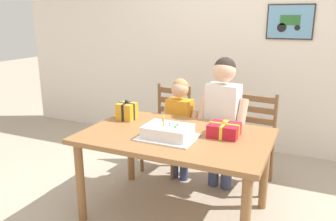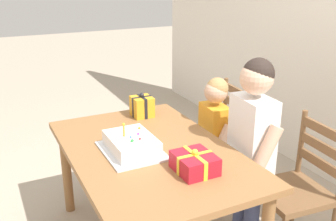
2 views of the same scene
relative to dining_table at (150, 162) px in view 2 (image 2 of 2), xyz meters
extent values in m
cube|color=olive|center=(0.00, 0.00, 0.07)|extent=(1.50, 0.97, 0.04)
cylinder|color=olive|center=(-0.67, -0.40, -0.30)|extent=(0.07, 0.07, 0.69)
cylinder|color=olive|center=(-0.67, 0.40, -0.30)|extent=(0.07, 0.07, 0.69)
cube|color=silver|center=(-0.02, -0.11, 0.09)|extent=(0.44, 0.34, 0.01)
cube|color=white|center=(-0.02, -0.11, 0.15)|extent=(0.36, 0.26, 0.09)
cylinder|color=orange|center=(-0.04, -0.15, 0.23)|extent=(0.01, 0.01, 0.07)
sphere|color=yellow|center=(-0.04, -0.15, 0.27)|extent=(0.02, 0.02, 0.02)
sphere|color=blue|center=(0.00, -0.12, 0.20)|extent=(0.01, 0.01, 0.01)
sphere|color=green|center=(0.06, -0.14, 0.20)|extent=(0.02, 0.02, 0.02)
sphere|color=red|center=(0.05, -0.08, 0.20)|extent=(0.01, 0.01, 0.01)
sphere|color=purple|center=(-0.02, -0.06, 0.20)|extent=(0.01, 0.01, 0.01)
sphere|color=orange|center=(-0.11, -0.02, 0.20)|extent=(0.02, 0.02, 0.02)
cube|color=gold|center=(-0.57, 0.19, 0.17)|extent=(0.15, 0.15, 0.15)
cube|color=black|center=(-0.57, 0.19, 0.17)|extent=(0.16, 0.02, 0.16)
cube|color=black|center=(-0.57, 0.19, 0.17)|extent=(0.02, 0.15, 0.16)
sphere|color=black|center=(-0.57, 0.19, 0.26)|extent=(0.04, 0.04, 0.04)
cube|color=red|center=(0.37, 0.11, 0.14)|extent=(0.23, 0.21, 0.10)
cube|color=yellow|center=(0.37, 0.11, 0.14)|extent=(0.24, 0.02, 0.11)
cube|color=yellow|center=(0.37, 0.11, 0.14)|extent=(0.02, 0.21, 0.11)
sphere|color=yellow|center=(0.37, 0.11, 0.21)|extent=(0.04, 0.04, 0.04)
cube|color=brown|center=(-0.45, 0.79, -0.19)|extent=(0.46, 0.46, 0.04)
cylinder|color=brown|center=(-0.28, 0.58, -0.43)|extent=(0.04, 0.04, 0.43)
cylinder|color=brown|center=(-0.66, 0.62, -0.43)|extent=(0.04, 0.04, 0.43)
cylinder|color=brown|center=(-0.25, 0.96, -0.43)|extent=(0.04, 0.04, 0.43)
cylinder|color=brown|center=(-0.63, 1.00, -0.43)|extent=(0.04, 0.04, 0.43)
cylinder|color=brown|center=(-0.25, 0.96, 0.05)|extent=(0.04, 0.04, 0.45)
cylinder|color=brown|center=(-0.63, 1.00, 0.05)|extent=(0.04, 0.04, 0.45)
cube|color=brown|center=(-0.44, 0.98, -0.01)|extent=(0.36, 0.06, 0.06)
cube|color=brown|center=(-0.44, 0.98, 0.10)|extent=(0.36, 0.06, 0.06)
cube|color=brown|center=(-0.44, 0.98, 0.21)|extent=(0.36, 0.06, 0.06)
cube|color=brown|center=(0.45, 0.79, -0.19)|extent=(0.46, 0.46, 0.04)
cylinder|color=brown|center=(0.25, 0.62, -0.43)|extent=(0.04, 0.04, 0.43)
cylinder|color=brown|center=(0.28, 1.00, -0.43)|extent=(0.04, 0.04, 0.43)
cylinder|color=brown|center=(0.28, 1.00, 0.05)|extent=(0.04, 0.04, 0.45)
cube|color=brown|center=(0.47, 0.98, -0.01)|extent=(0.36, 0.06, 0.06)
cube|color=brown|center=(0.47, 0.98, 0.10)|extent=(0.36, 0.06, 0.06)
cube|color=brown|center=(0.47, 0.98, 0.21)|extent=(0.36, 0.06, 0.06)
cylinder|color=#38426B|center=(0.28, 0.62, -0.40)|extent=(0.10, 0.10, 0.49)
cylinder|color=#38426B|center=(0.15, 0.63, -0.40)|extent=(0.10, 0.10, 0.49)
cube|color=white|center=(0.22, 0.63, 0.12)|extent=(0.32, 0.21, 0.56)
cylinder|color=#E0B293|center=(0.40, 0.57, 0.11)|extent=(0.10, 0.24, 0.37)
cylinder|color=#E0B293|center=(0.02, 0.60, 0.11)|extent=(0.10, 0.24, 0.37)
sphere|color=#E0B293|center=(0.22, 0.63, 0.53)|extent=(0.21, 0.21, 0.21)
sphere|color=#2D231E|center=(0.22, 0.64, 0.55)|extent=(0.20, 0.20, 0.20)
cylinder|color=#38426B|center=(-0.17, 0.62, -0.44)|extent=(0.09, 0.09, 0.40)
cylinder|color=#38426B|center=(-0.28, 0.63, -0.44)|extent=(0.09, 0.09, 0.40)
cube|color=orange|center=(-0.22, 0.63, -0.01)|extent=(0.26, 0.18, 0.46)
cylinder|color=tan|center=(-0.07, 0.58, -0.03)|extent=(0.09, 0.19, 0.30)
cylinder|color=tan|center=(-0.38, 0.61, -0.03)|extent=(0.09, 0.19, 0.30)
sphere|color=tan|center=(-0.22, 0.63, 0.32)|extent=(0.17, 0.17, 0.17)
sphere|color=#A87F4C|center=(-0.22, 0.64, 0.34)|extent=(0.16, 0.16, 0.16)
camera|label=1|loc=(1.01, -2.40, 1.01)|focal=36.32mm
camera|label=2|loc=(2.03, -0.88, 1.14)|focal=41.47mm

